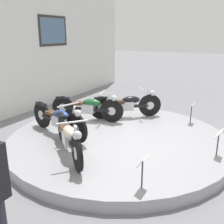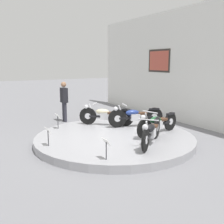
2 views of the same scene
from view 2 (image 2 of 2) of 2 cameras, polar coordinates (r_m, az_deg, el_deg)
The scene contains 11 objects.
ground_plane at distance 8.19m, azimuth 0.59°, elevation -6.51°, with size 60.00×60.00×0.00m, color slate.
display_platform at distance 8.16m, azimuth 0.60°, elevation -5.79°, with size 4.87×4.87×0.22m, color #99999E.
back_wall at distance 10.33m, azimuth 19.39°, elevation 9.29°, with size 14.00×0.22×4.54m.
motorcycle_cream at distance 9.32m, azimuth -1.52°, elevation -0.61°, with size 1.32×1.53×0.79m.
motorcycle_blue at distance 9.15m, azimuth 5.01°, elevation -0.81°, with size 0.69×1.92×0.80m.
motorcycle_green at distance 8.23m, azimuth 9.81°, elevation -2.34°, with size 0.62×1.91×0.78m.
motorcycle_black at distance 7.21m, azimuth 8.56°, elevation -4.13°, with size 1.25×1.58×0.78m.
info_placard_front_left at distance 9.02m, azimuth -11.72°, elevation -1.29°, with size 0.26×0.11×0.51m.
info_placard_front_centre at distance 7.22m, azimuth -13.76°, elevation -4.39°, with size 0.26×0.11×0.51m.
info_placard_front_right at distance 6.04m, azimuth -1.27°, elevation -7.06°, with size 0.26×0.11×0.51m.
visitor_standing at distance 10.96m, azimuth -10.38°, elevation 2.74°, with size 0.36×0.22×1.66m.
Camera 2 is at (6.70, -4.04, 2.43)m, focal length 42.00 mm.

